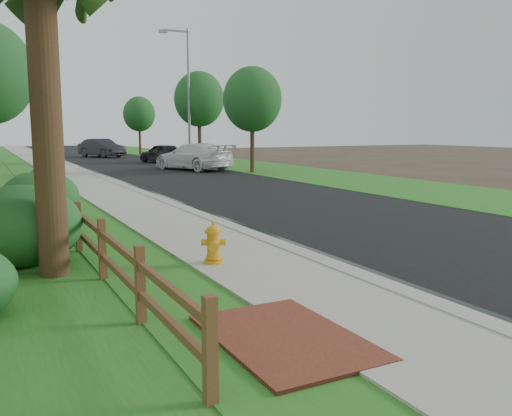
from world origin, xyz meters
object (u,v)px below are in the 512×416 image
ranch_fence (69,216)px  streetlight (186,88)px  fire_hydrant (214,244)px  dark_car_mid (162,153)px  white_suv (193,157)px

ranch_fence → streetlight: size_ratio=1.75×
fire_hydrant → dark_car_mid: dark_car_mid is taller
fire_hydrant → white_suv: white_suv is taller
streetlight → white_suv: bearing=-106.9°
ranch_fence → fire_hydrant: 4.17m
fire_hydrant → ranch_fence: bearing=119.5°
ranch_fence → white_suv: 21.87m
fire_hydrant → streetlight: bearing=70.7°
ranch_fence → white_suv: size_ratio=2.93×
fire_hydrant → dark_car_mid: bearing=74.1°
fire_hydrant → white_suv: (8.29, 22.90, 0.39)m
white_suv → fire_hydrant: bearing=50.7°
fire_hydrant → streetlight: (10.07, 28.74, 5.02)m
white_suv → dark_car_mid: size_ratio=1.36×
fire_hydrant → white_suv: 24.36m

